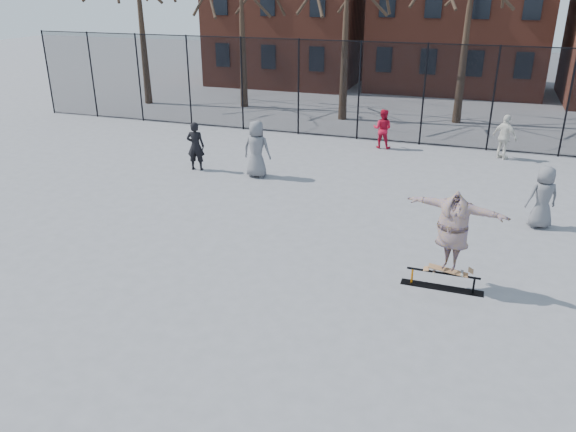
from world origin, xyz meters
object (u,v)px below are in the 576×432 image
(skate_rail, at_px, (442,282))
(bystander_grey, at_px, (257,149))
(skater, at_px, (453,231))
(bystander_white, at_px, (505,137))
(bystander_black, at_px, (196,146))
(bystander_extra, at_px, (543,197))
(skateboard, at_px, (448,271))
(bystander_red, at_px, (382,129))

(skate_rail, relative_size, bystander_grey, 0.91)
(skater, xyz_separation_m, bystander_white, (1.17, 10.66, -0.53))
(skate_rail, distance_m, bystander_black, 10.62)
(bystander_black, bearing_deg, skate_rail, 135.52)
(bystander_extra, bearing_deg, skate_rail, 39.49)
(skateboard, xyz_separation_m, bystander_white, (1.17, 10.66, 0.39))
(bystander_black, distance_m, bystander_extra, 11.17)
(skateboard, height_order, bystander_white, bystander_white)
(bystander_white, xyz_separation_m, bystander_extra, (0.90, -6.41, 0.02))
(skateboard, distance_m, bystander_black, 10.68)
(bystander_red, bearing_deg, skater, 109.47)
(skate_rail, distance_m, bystander_extra, 4.81)
(bystander_grey, height_order, bystander_white, bystander_grey)
(skater, bearing_deg, bystander_white, 97.37)
(skater, bearing_deg, bystander_black, 161.23)
(bystander_grey, bearing_deg, bystander_black, -1.81)
(bystander_grey, xyz_separation_m, bystander_extra, (8.78, -1.46, -0.11))
(bystander_grey, height_order, bystander_red, bystander_grey)
(bystander_extra, bearing_deg, bystander_black, -31.10)
(skateboard, bearing_deg, bystander_red, 107.56)
(skate_rail, height_order, skateboard, skateboard)
(bystander_grey, bearing_deg, bystander_white, -149.44)
(skate_rail, bearing_deg, bystander_grey, 139.24)
(bystander_black, height_order, bystander_white, bystander_black)
(skateboard, relative_size, bystander_black, 0.53)
(skater, distance_m, bystander_red, 11.19)
(skate_rail, height_order, bystander_white, bystander_white)
(bystander_grey, relative_size, bystander_red, 1.24)
(skateboard, bearing_deg, bystander_white, 83.75)
(skater, height_order, bystander_white, skater)
(skate_rail, distance_m, bystander_grey, 8.78)
(bystander_extra, bearing_deg, bystander_white, -105.54)
(bystander_white, height_order, bystander_extra, bystander_extra)
(skate_rail, xyz_separation_m, skateboard, (0.09, -0.00, 0.29))
(skateboard, height_order, bystander_extra, bystander_extra)
(bystander_grey, relative_size, bystander_extra, 1.13)
(skater, distance_m, bystander_extra, 4.75)
(bystander_grey, height_order, bystander_black, bystander_grey)
(bystander_grey, xyz_separation_m, bystander_red, (3.34, 4.95, -0.19))
(skater, distance_m, bystander_grey, 8.82)
(skateboard, xyz_separation_m, bystander_grey, (-6.71, 5.71, 0.52))
(bystander_white, relative_size, bystander_extra, 0.98)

